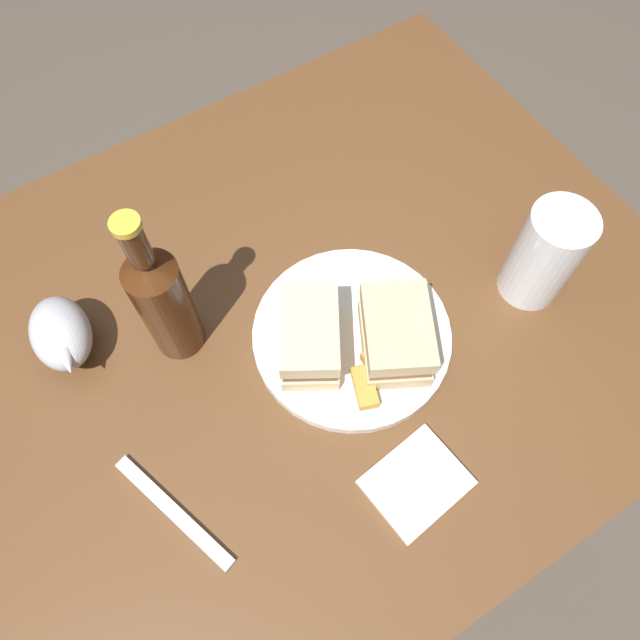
# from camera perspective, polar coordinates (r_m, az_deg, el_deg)

# --- Properties ---
(ground_plane) EXTENTS (6.00, 6.00, 0.00)m
(ground_plane) POSITION_cam_1_polar(r_m,az_deg,el_deg) (1.49, -1.63, -13.06)
(ground_plane) COLOR #4C4238
(dining_table) EXTENTS (1.05, 0.82, 0.74)m
(dining_table) POSITION_cam_1_polar(r_m,az_deg,el_deg) (1.13, -2.11, -8.63)
(dining_table) COLOR brown
(dining_table) RESTS_ON ground
(plate) EXTENTS (0.26, 0.26, 0.02)m
(plate) POSITION_cam_1_polar(r_m,az_deg,el_deg) (0.77, 3.06, -1.50)
(plate) COLOR silver
(plate) RESTS_ON dining_table
(sandwich_half_left) EXTENTS (0.12, 0.13, 0.07)m
(sandwich_half_left) POSITION_cam_1_polar(r_m,az_deg,el_deg) (0.72, -0.77, -1.56)
(sandwich_half_left) COLOR beige
(sandwich_half_left) RESTS_ON plate
(sandwich_half_right) EXTENTS (0.12, 0.14, 0.07)m
(sandwich_half_right) POSITION_cam_1_polar(r_m,az_deg,el_deg) (0.73, 7.31, -1.43)
(sandwich_half_right) COLOR #CCB284
(sandwich_half_right) RESTS_ON plate
(potato_wedge_front) EXTENTS (0.04, 0.04, 0.02)m
(potato_wedge_front) POSITION_cam_1_polar(r_m,az_deg,el_deg) (0.74, -0.44, -3.81)
(potato_wedge_front) COLOR gold
(potato_wedge_front) RESTS_ON plate
(potato_wedge_middle) EXTENTS (0.05, 0.02, 0.02)m
(potato_wedge_middle) POSITION_cam_1_polar(r_m,az_deg,el_deg) (0.74, 5.89, -3.14)
(potato_wedge_middle) COLOR #B77F33
(potato_wedge_middle) RESTS_ON plate
(potato_wedge_back) EXTENTS (0.04, 0.06, 0.02)m
(potato_wedge_back) POSITION_cam_1_polar(r_m,az_deg,el_deg) (0.73, 4.31, -6.49)
(potato_wedge_back) COLOR gold
(potato_wedge_back) RESTS_ON plate
(pint_glass) EXTENTS (0.08, 0.08, 0.15)m
(pint_glass) POSITION_cam_1_polar(r_m,az_deg,el_deg) (0.81, 20.58, 5.48)
(pint_glass) COLOR white
(pint_glass) RESTS_ON dining_table
(gravy_boat) EXTENTS (0.08, 0.12, 0.07)m
(gravy_boat) POSITION_cam_1_polar(r_m,az_deg,el_deg) (0.80, -23.63, -1.25)
(gravy_boat) COLOR #B7B7BC
(gravy_boat) RESTS_ON dining_table
(cider_bottle) EXTENTS (0.06, 0.06, 0.25)m
(cider_bottle) POSITION_cam_1_polar(r_m,az_deg,el_deg) (0.71, -14.87, 1.84)
(cider_bottle) COLOR #47230F
(cider_bottle) RESTS_ON dining_table
(napkin) EXTENTS (0.12, 0.10, 0.01)m
(napkin) POSITION_cam_1_polar(r_m,az_deg,el_deg) (0.72, 9.26, -15.16)
(napkin) COLOR silver
(napkin) RESTS_ON dining_table
(fork) EXTENTS (0.07, 0.18, 0.01)m
(fork) POSITION_cam_1_polar(r_m,az_deg,el_deg) (0.73, -13.89, -17.45)
(fork) COLOR silver
(fork) RESTS_ON dining_table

